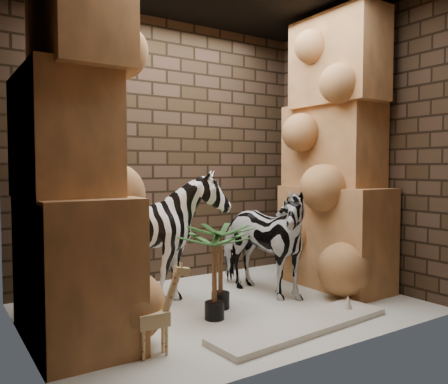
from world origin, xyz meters
TOP-DOWN VIEW (x-y plane):
  - floor at (0.00, 0.00)m, footprint 3.50×3.50m
  - wall_back at (0.00, 1.25)m, footprint 3.50×0.00m
  - wall_front at (0.00, -1.25)m, footprint 3.50×0.00m
  - wall_left at (-1.75, 0.00)m, footprint 0.00×3.00m
  - wall_right at (1.75, 0.00)m, footprint 0.00×3.00m
  - rock_pillar_left at (-1.40, 0.00)m, footprint 0.68×1.30m
  - rock_pillar_right at (1.42, 0.00)m, footprint 0.58×1.25m
  - zebra_right at (0.51, 0.17)m, footprint 0.78×1.19m
  - zebra_left at (-0.46, 0.57)m, footprint 1.11×1.35m
  - giraffe_toy at (-1.03, -0.64)m, footprint 0.34×0.13m
  - palm_front at (-0.06, 0.01)m, footprint 0.36×0.36m
  - palm_back at (-0.27, -0.21)m, footprint 0.36×0.36m
  - surfboard at (0.21, -0.80)m, footprint 1.73×0.55m

SIDE VIEW (x-z plane):
  - floor at x=0.00m, z-range 0.00..0.00m
  - surfboard at x=0.21m, z-range 0.00..0.05m
  - giraffe_toy at x=-1.03m, z-range 0.00..0.65m
  - palm_back at x=-0.27m, z-range 0.00..0.75m
  - palm_front at x=-0.06m, z-range 0.00..0.79m
  - zebra_left at x=-0.46m, z-range 0.00..1.17m
  - zebra_right at x=0.51m, z-range 0.00..1.30m
  - wall_back at x=0.00m, z-range -0.25..3.25m
  - wall_front at x=0.00m, z-range -0.25..3.25m
  - wall_left at x=-1.75m, z-range 0.00..3.00m
  - wall_right at x=1.75m, z-range 0.00..3.00m
  - rock_pillar_left at x=-1.40m, z-range 0.00..3.00m
  - rock_pillar_right at x=1.42m, z-range 0.00..3.00m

